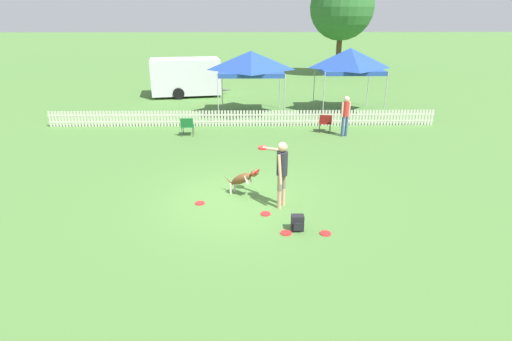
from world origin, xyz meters
name	(u,v)px	position (x,y,z in m)	size (l,w,h in m)	color
ground_plane	(239,200)	(0.00, 0.00, 0.00)	(240.00, 240.00, 0.00)	#4C7A38
handler_person	(281,166)	(1.08, -0.36, 1.11)	(0.79, 1.07, 1.76)	tan
leaping_dog	(243,179)	(0.09, 0.32, 0.51)	(1.07, 0.81, 0.89)	brown
frisbee_near_handler	(286,233)	(1.12, -1.78, 0.01)	(0.26, 0.26, 0.02)	red
frisbee_near_dog	(200,203)	(-1.04, -0.17, 0.01)	(0.26, 0.26, 0.02)	red
frisbee_midfield	(266,214)	(0.69, -0.82, 0.01)	(0.26, 0.26, 0.02)	red
frisbee_far_scatter	(325,233)	(2.02, -1.82, 0.01)	(0.26, 0.26, 0.02)	red
backpack_on_grass	(297,223)	(1.39, -1.64, 0.19)	(0.29, 0.24, 0.38)	black
picket_fence	(243,118)	(0.00, 7.84, 0.36)	(17.40, 0.04, 0.72)	beige
folding_chair_blue_left	(325,122)	(3.53, 6.70, 0.47)	(0.58, 0.60, 0.80)	#333338
folding_chair_center	(187,125)	(-2.27, 6.29, 0.47)	(0.53, 0.55, 0.78)	#333338
canopy_tent_main	(350,60)	(5.33, 10.59, 2.62)	(3.01, 3.01, 3.20)	#B2B2B2
canopy_tent_secondary	(251,63)	(0.40, 9.99, 2.57)	(3.10, 3.10, 3.12)	#B2B2B2
spectator_standing	(346,112)	(4.23, 6.13, 1.01)	(0.39, 0.27, 1.66)	#334C7A
equipment_trailer	(186,76)	(-3.61, 15.37, 1.19)	(5.09, 3.10, 2.24)	silver
tree_left_grove	(342,7)	(7.72, 24.22, 5.29)	(5.06, 5.06, 7.84)	#4C3823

